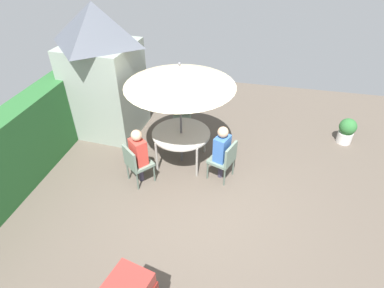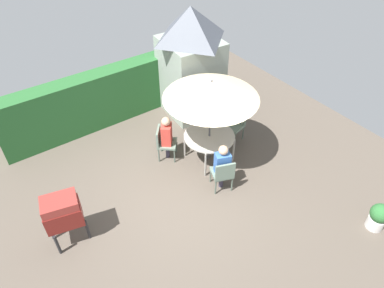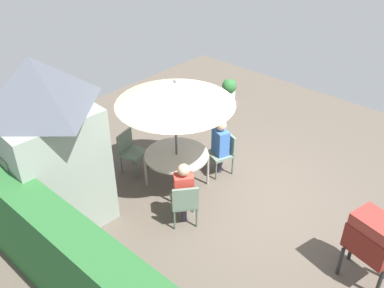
{
  "view_description": "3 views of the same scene",
  "coord_description": "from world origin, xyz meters",
  "px_view_note": "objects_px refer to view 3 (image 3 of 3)",
  "views": [
    {
      "loc": [
        -4.44,
        -0.98,
        4.57
      ],
      "look_at": [
        0.55,
        0.13,
        0.86
      ],
      "focal_mm": 29.42,
      "sensor_mm": 36.0,
      "label": 1
    },
    {
      "loc": [
        -3.19,
        -4.72,
        6.22
      ],
      "look_at": [
        0.43,
        0.38,
        0.85
      ],
      "focal_mm": 32.64,
      "sensor_mm": 36.0,
      "label": 2
    },
    {
      "loc": [
        -3.81,
        5.36,
        5.39
      ],
      "look_at": [
        0.68,
        0.4,
        1.11
      ],
      "focal_mm": 39.49,
      "sensor_mm": 36.0,
      "label": 3
    }
  ],
  "objects_px": {
    "person_in_blue": "(221,141)",
    "garden_shed": "(47,144)",
    "chair_near_shed": "(185,201)",
    "person_in_red": "(184,187)",
    "patio_umbrella": "(175,93)",
    "chair_toward_hedge": "(130,149)",
    "patio_table": "(177,157)",
    "bbq_grill": "(373,237)",
    "chair_far_side": "(224,150)",
    "potted_plant_by_shed": "(229,90)"
  },
  "relations": [
    {
      "from": "patio_umbrella",
      "to": "person_in_red",
      "type": "relative_size",
      "value": 1.87
    },
    {
      "from": "person_in_red",
      "to": "chair_near_shed",
      "type": "bearing_deg",
      "value": 140.77
    },
    {
      "from": "patio_table",
      "to": "chair_far_side",
      "type": "bearing_deg",
      "value": -110.47
    },
    {
      "from": "patio_table",
      "to": "patio_umbrella",
      "type": "relative_size",
      "value": 0.54
    },
    {
      "from": "garden_shed",
      "to": "chair_toward_hedge",
      "type": "relative_size",
      "value": 3.49
    },
    {
      "from": "garden_shed",
      "to": "chair_toward_hedge",
      "type": "distance_m",
      "value": 2.16
    },
    {
      "from": "person_in_blue",
      "to": "garden_shed",
      "type": "bearing_deg",
      "value": 67.31
    },
    {
      "from": "chair_near_shed",
      "to": "person_in_red",
      "type": "height_order",
      "value": "person_in_red"
    },
    {
      "from": "chair_toward_hedge",
      "to": "potted_plant_by_shed",
      "type": "bearing_deg",
      "value": -83.22
    },
    {
      "from": "garden_shed",
      "to": "chair_toward_hedge",
      "type": "height_order",
      "value": "garden_shed"
    },
    {
      "from": "patio_umbrella",
      "to": "bbq_grill",
      "type": "height_order",
      "value": "patio_umbrella"
    },
    {
      "from": "garden_shed",
      "to": "chair_far_side",
      "type": "height_order",
      "value": "garden_shed"
    },
    {
      "from": "bbq_grill",
      "to": "chair_toward_hedge",
      "type": "bearing_deg",
      "value": 6.35
    },
    {
      "from": "patio_table",
      "to": "patio_umbrella",
      "type": "bearing_deg",
      "value": 36.87
    },
    {
      "from": "patio_table",
      "to": "chair_near_shed",
      "type": "xyz_separation_m",
      "value": [
        -0.89,
        0.73,
        -0.19
      ]
    },
    {
      "from": "patio_table",
      "to": "potted_plant_by_shed",
      "type": "bearing_deg",
      "value": -67.09
    },
    {
      "from": "bbq_grill",
      "to": "chair_toward_hedge",
      "type": "distance_m",
      "value": 4.94
    },
    {
      "from": "patio_umbrella",
      "to": "potted_plant_by_shed",
      "type": "xyz_separation_m",
      "value": [
        1.58,
        -3.75,
        -1.74
      ]
    },
    {
      "from": "patio_umbrella",
      "to": "bbq_grill",
      "type": "relative_size",
      "value": 1.96
    },
    {
      "from": "patio_umbrella",
      "to": "chair_far_side",
      "type": "bearing_deg",
      "value": -110.47
    },
    {
      "from": "chair_near_shed",
      "to": "chair_far_side",
      "type": "height_order",
      "value": "same"
    },
    {
      "from": "garden_shed",
      "to": "chair_far_side",
      "type": "distance_m",
      "value": 3.58
    },
    {
      "from": "chair_near_shed",
      "to": "person_in_blue",
      "type": "height_order",
      "value": "person_in_blue"
    },
    {
      "from": "person_in_red",
      "to": "patio_table",
      "type": "bearing_deg",
      "value": -39.23
    },
    {
      "from": "patio_table",
      "to": "person_in_blue",
      "type": "relative_size",
      "value": 1.01
    },
    {
      "from": "chair_near_shed",
      "to": "chair_far_side",
      "type": "relative_size",
      "value": 1.0
    },
    {
      "from": "chair_far_side",
      "to": "potted_plant_by_shed",
      "type": "bearing_deg",
      "value": -54.23
    },
    {
      "from": "patio_umbrella",
      "to": "chair_toward_hedge",
      "type": "xyz_separation_m",
      "value": [
        1.11,
        0.26,
        -1.57
      ]
    },
    {
      "from": "garden_shed",
      "to": "patio_umbrella",
      "type": "relative_size",
      "value": 1.34
    },
    {
      "from": "patio_umbrella",
      "to": "chair_toward_hedge",
      "type": "bearing_deg",
      "value": 13.36
    },
    {
      "from": "chair_far_side",
      "to": "person_in_blue",
      "type": "distance_m",
      "value": 0.28
    },
    {
      "from": "patio_umbrella",
      "to": "potted_plant_by_shed",
      "type": "height_order",
      "value": "patio_umbrella"
    },
    {
      "from": "person_in_blue",
      "to": "chair_near_shed",
      "type": "bearing_deg",
      "value": 107.91
    },
    {
      "from": "patio_table",
      "to": "chair_toward_hedge",
      "type": "relative_size",
      "value": 1.41
    },
    {
      "from": "potted_plant_by_shed",
      "to": "person_in_red",
      "type": "distance_m",
      "value": 5.06
    },
    {
      "from": "patio_umbrella",
      "to": "person_in_red",
      "type": "distance_m",
      "value": 1.68
    },
    {
      "from": "person_in_blue",
      "to": "patio_table",
      "type": "bearing_deg",
      "value": 69.53
    },
    {
      "from": "patio_umbrella",
      "to": "potted_plant_by_shed",
      "type": "bearing_deg",
      "value": -67.09
    },
    {
      "from": "patio_table",
      "to": "bbq_grill",
      "type": "xyz_separation_m",
      "value": [
        -3.8,
        -0.28,
        0.14
      ]
    },
    {
      "from": "garden_shed",
      "to": "chair_near_shed",
      "type": "relative_size",
      "value": 3.49
    },
    {
      "from": "potted_plant_by_shed",
      "to": "chair_near_shed",
      "type": "bearing_deg",
      "value": 118.94
    },
    {
      "from": "garden_shed",
      "to": "patio_table",
      "type": "height_order",
      "value": "garden_shed"
    },
    {
      "from": "person_in_red",
      "to": "potted_plant_by_shed",
      "type": "bearing_deg",
      "value": -61.42
    },
    {
      "from": "chair_near_shed",
      "to": "person_in_blue",
      "type": "distance_m",
      "value": 1.77
    },
    {
      "from": "bbq_grill",
      "to": "chair_toward_hedge",
      "type": "xyz_separation_m",
      "value": [
        4.9,
        0.55,
        -0.33
      ]
    },
    {
      "from": "bbq_grill",
      "to": "potted_plant_by_shed",
      "type": "xyz_separation_m",
      "value": [
        5.38,
        -3.47,
        -0.5
      ]
    },
    {
      "from": "potted_plant_by_shed",
      "to": "garden_shed",
      "type": "bearing_deg",
      "value": 96.34
    },
    {
      "from": "chair_near_shed",
      "to": "chair_toward_hedge",
      "type": "distance_m",
      "value": 2.05
    },
    {
      "from": "garden_shed",
      "to": "potted_plant_by_shed",
      "type": "relative_size",
      "value": 4.81
    },
    {
      "from": "bbq_grill",
      "to": "patio_umbrella",
      "type": "bearing_deg",
      "value": 4.26
    }
  ]
}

